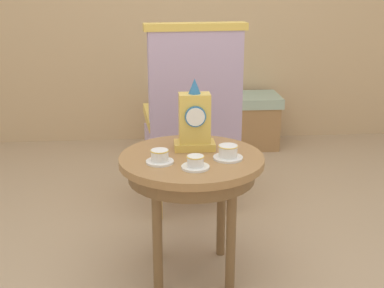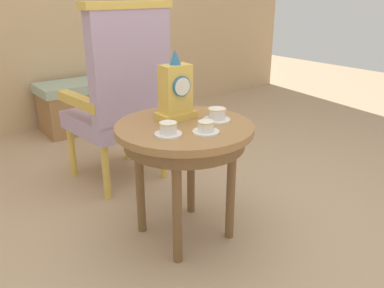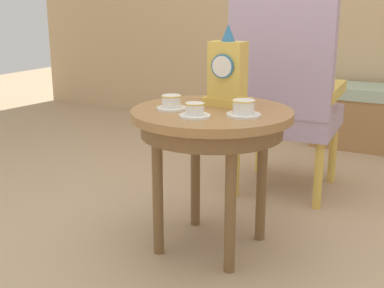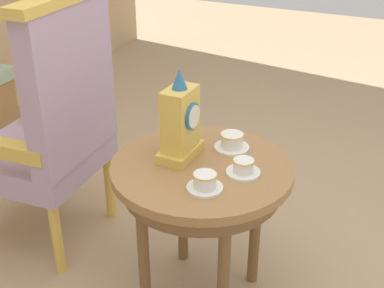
% 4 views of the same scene
% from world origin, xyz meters
% --- Properties ---
extents(ground_plane, '(10.00, 10.00, 0.00)m').
position_xyz_m(ground_plane, '(0.00, 0.00, 0.00)').
color(ground_plane, tan).
extents(side_table, '(0.66, 0.66, 0.60)m').
position_xyz_m(side_table, '(-0.06, 0.02, 0.53)').
color(side_table, '#9E7042').
rests_on(side_table, ground).
extents(teacup_left, '(0.12, 0.12, 0.06)m').
position_xyz_m(teacup_left, '(-0.21, -0.06, 0.63)').
color(teacup_left, white).
rests_on(teacup_left, side_table).
extents(teacup_right, '(0.12, 0.12, 0.06)m').
position_xyz_m(teacup_right, '(-0.06, -0.14, 0.63)').
color(teacup_right, white).
rests_on(teacup_right, side_table).
extents(teacup_center, '(0.13, 0.13, 0.06)m').
position_xyz_m(teacup_center, '(0.09, -0.03, 0.63)').
color(teacup_center, white).
rests_on(teacup_center, side_table).
extents(mantel_clock, '(0.19, 0.11, 0.34)m').
position_xyz_m(mantel_clock, '(-0.04, 0.11, 0.74)').
color(mantel_clock, gold).
rests_on(mantel_clock, side_table).
extents(armchair, '(0.58, 0.57, 1.14)m').
position_xyz_m(armchair, '(-0.00, 0.75, 0.59)').
color(armchair, '#B299B7').
rests_on(armchair, ground).
extents(window_bench, '(0.98, 0.40, 0.44)m').
position_xyz_m(window_bench, '(0.33, 1.95, 0.22)').
color(window_bench, '#9EB299').
rests_on(window_bench, ground).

